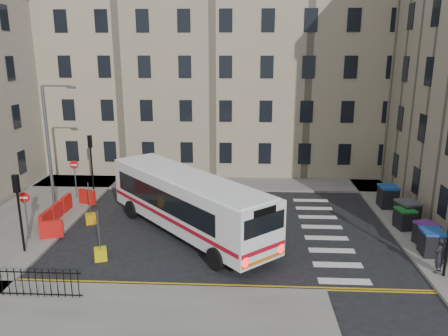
# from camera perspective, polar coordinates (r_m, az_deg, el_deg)

# --- Properties ---
(ground) EXTENTS (120.00, 120.00, 0.00)m
(ground) POSITION_cam_1_polar(r_m,az_deg,el_deg) (26.22, 4.06, -7.85)
(ground) COLOR black
(ground) RESTS_ON ground
(pavement_north) EXTENTS (36.00, 3.20, 0.15)m
(pavement_north) POSITION_cam_1_polar(r_m,az_deg,el_deg) (34.71, -6.12, -1.98)
(pavement_north) COLOR slate
(pavement_north) RESTS_ON ground
(pavement_east) EXTENTS (2.40, 26.00, 0.15)m
(pavement_east) POSITION_cam_1_polar(r_m,az_deg,el_deg) (31.41, 20.65, -4.74)
(pavement_east) COLOR slate
(pavement_east) RESTS_ON ground
(pavement_west) EXTENTS (6.00, 22.00, 0.15)m
(pavement_west) POSITION_cam_1_polar(r_m,az_deg,el_deg) (30.26, -23.67, -5.80)
(pavement_west) COLOR slate
(pavement_west) RESTS_ON ground
(pavement_sw) EXTENTS (20.00, 6.00, 0.15)m
(pavement_sw) POSITION_cam_1_polar(r_m,az_deg,el_deg) (18.55, -18.89, -18.87)
(pavement_sw) COLOR slate
(pavement_sw) RESTS_ON ground
(terrace_north) EXTENTS (38.30, 10.80, 17.20)m
(terrace_north) POSITION_cam_1_polar(r_m,az_deg,el_deg) (40.21, -6.34, 12.72)
(terrace_north) COLOR tan
(terrace_north) RESTS_ON ground
(traffic_light_nw) EXTENTS (0.28, 0.22, 4.10)m
(traffic_light_nw) POSITION_cam_1_polar(r_m,az_deg,el_deg) (33.53, -17.00, 1.77)
(traffic_light_nw) COLOR black
(traffic_light_nw) RESTS_ON pavement_west
(traffic_light_sw) EXTENTS (0.28, 0.22, 4.10)m
(traffic_light_sw) POSITION_cam_1_polar(r_m,az_deg,el_deg) (24.31, -25.28, -3.96)
(traffic_light_sw) COLOR black
(traffic_light_sw) RESTS_ON pavement_west
(streetlamp) EXTENTS (0.50, 0.22, 8.14)m
(streetlamp) POSITION_cam_1_polar(r_m,az_deg,el_deg) (29.55, -21.95, 2.53)
(streetlamp) COLOR #595B5E
(streetlamp) RESTS_ON pavement_west
(no_entry_north) EXTENTS (0.60, 0.08, 3.00)m
(no_entry_north) POSITION_cam_1_polar(r_m,az_deg,el_deg) (32.09, -18.92, -0.43)
(no_entry_north) COLOR #595B5E
(no_entry_north) RESTS_ON pavement_west
(no_entry_south) EXTENTS (0.60, 0.08, 3.00)m
(no_entry_south) POSITION_cam_1_polar(r_m,az_deg,el_deg) (26.03, -24.54, -4.52)
(no_entry_south) COLOR #595B5E
(no_entry_south) RESTS_ON pavement_west
(roadworks_barriers) EXTENTS (1.66, 6.26, 1.00)m
(roadworks_barriers) POSITION_cam_1_polar(r_m,az_deg,el_deg) (28.74, -20.36, -5.31)
(roadworks_barriers) COLOR red
(roadworks_barriers) RESTS_ON pavement_west
(bus) EXTENTS (10.44, 11.21, 3.41)m
(bus) POSITION_cam_1_polar(r_m,az_deg,el_deg) (24.86, -4.79, -4.31)
(bus) COLOR white
(bus) RESTS_ON ground
(wheelie_bin_a) EXTENTS (1.07, 1.22, 1.31)m
(wheelie_bin_a) POSITION_cam_1_polar(r_m,az_deg,el_deg) (24.76, 25.45, -8.74)
(wheelie_bin_a) COLOR black
(wheelie_bin_a) RESTS_ON pavement_east
(wheelie_bin_b) EXTENTS (1.27, 1.36, 1.21)m
(wheelie_bin_b) POSITION_cam_1_polar(r_m,az_deg,el_deg) (25.89, 24.86, -7.77)
(wheelie_bin_b) COLOR black
(wheelie_bin_b) RESTS_ON pavement_east
(wheelie_bin_c) EXTENTS (1.12, 1.23, 1.20)m
(wheelie_bin_c) POSITION_cam_1_polar(r_m,az_deg,el_deg) (27.63, 22.53, -6.11)
(wheelie_bin_c) COLOR black
(wheelie_bin_c) RESTS_ON pavement_east
(wheelie_bin_d) EXTENTS (1.45, 1.56, 1.43)m
(wheelie_bin_d) POSITION_cam_1_polar(r_m,az_deg,el_deg) (28.32, 22.81, -5.39)
(wheelie_bin_d) COLOR black
(wheelie_bin_d) RESTS_ON pavement_east
(wheelie_bin_e) EXTENTS (1.17, 1.34, 1.45)m
(wheelie_bin_e) POSITION_cam_1_polar(r_m,az_deg,el_deg) (30.90, 20.61, -3.48)
(wheelie_bin_e) COLOR black
(wheelie_bin_e) RESTS_ON pavement_east
(pedestrian) EXTENTS (0.75, 0.72, 1.74)m
(pedestrian) POSITION_cam_1_polar(r_m,az_deg,el_deg) (22.92, 26.32, -10.19)
(pedestrian) COLOR black
(pedestrian) RESTS_ON pavement_east
(bollard_yellow) EXTENTS (0.79, 0.79, 0.60)m
(bollard_yellow) POSITION_cam_1_polar(r_m,az_deg,el_deg) (27.97, -17.01, -6.34)
(bollard_yellow) COLOR #CA8A0B
(bollard_yellow) RESTS_ON ground
(bollard_chevron) EXTENTS (0.78, 0.78, 0.60)m
(bollard_chevron) POSITION_cam_1_polar(r_m,az_deg,el_deg) (23.20, -15.82, -10.78)
(bollard_chevron) COLOR #D0C10C
(bollard_chevron) RESTS_ON ground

